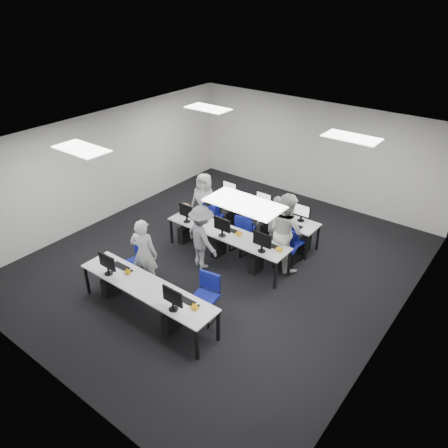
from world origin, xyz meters
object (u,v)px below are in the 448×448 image
Objects in this scene: desk_front at (146,288)px; chair_0 at (134,271)px; student_1 at (286,231)px; chair_3 at (241,242)px; student_3 at (276,226)px; chair_6 at (245,235)px; photographer at (202,237)px; chair_4 at (286,254)px; student_0 at (144,254)px; chair_5 at (213,223)px; desk_mid at (227,234)px; chair_2 at (210,225)px; chair_1 at (205,305)px; chair_7 at (291,249)px; student_2 at (204,201)px.

chair_0 is (-1.07, 0.59, -0.39)m from desk_front.
chair_0 is 0.49× the size of student_1.
chair_3 is 0.97m from student_3.
photographer is at bearing -116.36° from chair_6.
chair_4 is at bearing 68.61° from desk_front.
student_0 is at bearing -121.79° from chair_6.
chair_3 is at bearing -130.43° from student_0.
photographer is (0.80, -1.41, 0.51)m from chair_5.
desk_front is 1.28m from chair_0.
desk_mid is at bearing -132.48° from student_0.
chair_2 reaches higher than chair_3.
chair_6 is (1.04, -0.02, 0.01)m from chair_5.
chair_5 is 1.70m from photographer.
chair_1 is 2.90m from student_3.
chair_1 is at bearing -60.79° from chair_3.
student_3 is at bearing -139.48° from student_0.
chair_1 is 2.89m from chair_7.
chair_1 is (0.94, -1.95, -0.37)m from desk_mid.
chair_6 is (-0.03, 0.79, -0.40)m from desk_mid.
chair_3 is 0.35m from chair_6.
chair_7 is 0.56× the size of student_0.
chair_3 is 0.45× the size of student_1.
desk_front is 3.10m from chair_3.
photographer reaches higher than chair_4.
chair_7 is 2.69m from student_2.
chair_6 is 0.57× the size of student_2.
student_3 is at bearing 138.62° from chair_4.
chair_2 is 2.66m from student_0.
chair_5 is at bearing 163.26° from chair_4.
desk_front is at bearing -125.28° from student_3.
student_0 is (-2.01, -2.84, 0.53)m from chair_7.
chair_5 is 2.41m from student_1.
desk_front is 1.95× the size of student_0.
student_2 is at bearing 160.73° from chair_6.
desk_mid is 1.40m from student_1.
chair_1 is (0.94, 0.65, -0.37)m from desk_front.
photographer reaches higher than chair_1.
chair_0 is 1.04× the size of chair_5.
photographer reaches higher than desk_mid.
student_0 is 3.23m from student_1.
chair_2 is at bearing 179.94° from chair_3.
chair_7 is (1.24, 3.52, -0.39)m from desk_front.
chair_3 is 1.33m from student_1.
chair_4 reaches higher than desk_front.
student_0 reaches higher than student_2.
chair_2 is 0.94× the size of chair_7.
student_3 is (1.85, 2.91, 0.49)m from chair_0.
desk_front is at bearing -100.53° from chair_7.
student_3 is (1.86, 0.09, 0.50)m from chair_5.
student_2 is at bearing -97.74° from student_0.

